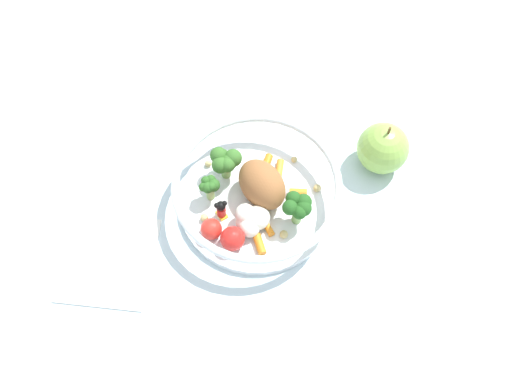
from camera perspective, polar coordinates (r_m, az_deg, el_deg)
ground_plane at (r=0.79m, az=0.30°, el=-1.76°), size 2.40×2.40×0.00m
food_container at (r=0.77m, az=-0.15°, el=-0.11°), size 0.24×0.24×0.07m
loose_apple at (r=0.82m, az=13.02°, el=4.45°), size 0.08×0.08×0.09m
folded_napkin at (r=0.78m, az=-15.03°, el=-6.75°), size 0.16×0.17×0.01m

